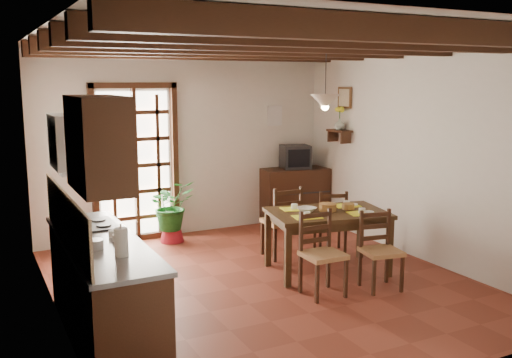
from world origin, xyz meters
TOP-DOWN VIEW (x-y plane):
  - ground_plane at (0.00, 0.00)m, footprint 5.00×5.00m
  - room_shell at (0.00, 0.00)m, footprint 4.52×5.02m
  - ceiling_beams at (0.00, 0.00)m, footprint 4.50×4.34m
  - french_door at (-0.80, 2.45)m, footprint 1.26×0.11m
  - kitchen_counter at (-1.96, -0.60)m, footprint 0.64×2.25m
  - upper_cabinet at (-2.08, -1.30)m, footprint 0.35×0.80m
  - range_hood at (-2.05, -0.05)m, footprint 0.38×0.60m
  - counter_items at (-1.95, -0.51)m, footprint 0.50×1.43m
  - dining_table at (0.88, 0.02)m, footprint 1.53×1.15m
  - chair_near_left at (0.39, -0.61)m, footprint 0.43×0.41m
  - chair_near_right at (1.08, -0.74)m, footprint 0.46×0.45m
  - chair_far_left at (0.68, 0.78)m, footprint 0.45×0.43m
  - chair_far_right at (1.35, 0.65)m, footprint 0.51×0.50m
  - table_setting at (0.88, 0.02)m, footprint 1.01×0.67m
  - table_bowl at (0.64, 0.12)m, footprint 0.28×0.28m
  - sideboard at (1.74, 2.23)m, footprint 1.12×0.61m
  - crt_tv at (1.74, 2.22)m, footprint 0.52×0.49m
  - fuse_box at (1.50, 2.48)m, footprint 0.25×0.03m
  - plant_pot at (-0.39, 2.12)m, footprint 0.34×0.34m
  - potted_plant at (-0.39, 2.12)m, footprint 1.87×1.66m
  - wall_shelf at (2.14, 1.60)m, footprint 0.20×0.42m
  - shelf_vase at (2.14, 1.60)m, footprint 0.15×0.15m
  - shelf_flowers at (2.14, 1.60)m, footprint 0.14×0.14m
  - framed_picture at (2.22, 1.60)m, footprint 0.03×0.32m
  - pendant_lamp at (0.88, 0.12)m, footprint 0.36×0.36m

SIDE VIEW (x-z plane):
  - ground_plane at x=0.00m, z-range 0.00..0.00m
  - plant_pot at x=-0.39m, z-range 0.00..0.22m
  - chair_far_right at x=1.35m, z-range -0.16..0.71m
  - chair_near_right at x=1.08m, z-range -0.16..0.71m
  - chair_near_left at x=0.39m, z-range -0.17..0.74m
  - chair_far_left at x=0.68m, z-range -0.18..0.78m
  - sideboard at x=1.74m, z-range 0.00..0.91m
  - kitchen_counter at x=-1.96m, z-range -0.22..1.16m
  - potted_plant at x=-0.39m, z-range -0.37..1.51m
  - dining_table at x=0.88m, z-range 0.28..1.03m
  - table_bowl at x=0.64m, z-range 0.75..0.81m
  - table_setting at x=0.88m, z-range 0.73..0.83m
  - counter_items at x=-1.95m, z-range 0.83..1.08m
  - crt_tv at x=1.74m, z-range 0.91..1.29m
  - french_door at x=-0.80m, z-range 0.02..2.34m
  - wall_shelf at x=2.14m, z-range 1.41..1.61m
  - shelf_vase at x=2.14m, z-range 1.57..1.73m
  - range_hood at x=-2.05m, z-range 1.46..2.00m
  - fuse_box at x=1.50m, z-range 1.59..1.91m
  - room_shell at x=0.00m, z-range 0.41..3.22m
  - upper_cabinet at x=-2.08m, z-range 1.50..2.20m
  - shelf_flowers at x=2.14m, z-range 1.68..2.04m
  - framed_picture at x=2.22m, z-range 1.89..2.21m
  - pendant_lamp at x=0.88m, z-range 1.66..2.50m
  - ceiling_beams at x=0.00m, z-range 2.59..2.79m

